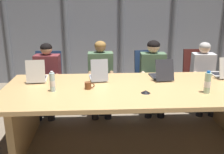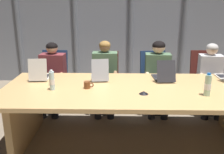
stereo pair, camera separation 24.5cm
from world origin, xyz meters
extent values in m
plane|color=#7F705B|center=(0.00, 0.00, 0.00)|extent=(11.76, 11.76, 0.00)
cube|color=tan|center=(0.00, 0.00, 0.72)|extent=(3.26, 1.31, 0.05)
cube|color=black|center=(0.00, 0.00, 0.65)|extent=(2.77, 0.10, 0.06)
cube|color=tan|center=(-1.38, 0.00, 0.35)|extent=(0.08, 1.11, 0.69)
cube|color=gray|center=(0.00, 2.64, 1.56)|extent=(5.88, 0.10, 3.12)
cylinder|color=slate|center=(-2.37, 2.59, 1.56)|extent=(0.12, 0.12, 3.05)
cylinder|color=slate|center=(-1.12, 2.59, 1.56)|extent=(0.12, 0.12, 3.05)
cylinder|color=slate|center=(0.08, 2.59, 1.56)|extent=(0.12, 0.12, 3.05)
cylinder|color=slate|center=(1.22, 2.59, 1.56)|extent=(0.12, 0.12, 3.05)
cube|color=beige|center=(-1.27, 0.41, 0.75)|extent=(0.27, 0.33, 0.02)
cube|color=black|center=(-1.27, 0.43, 0.76)|extent=(0.22, 0.19, 0.00)
cube|color=beige|center=(-1.25, 0.22, 0.91)|extent=(0.24, 0.08, 0.29)
cube|color=black|center=(-1.25, 0.23, 0.91)|extent=(0.22, 0.07, 0.26)
cube|color=#A8ADB7|center=(-0.45, 0.41, 0.75)|extent=(0.26, 0.33, 0.02)
cube|color=black|center=(-0.45, 0.43, 0.76)|extent=(0.21, 0.19, 0.00)
cube|color=#A8ADB7|center=(-0.43, 0.23, 0.91)|extent=(0.23, 0.09, 0.29)
cube|color=black|center=(-0.43, 0.23, 0.91)|extent=(0.21, 0.08, 0.26)
cube|color=#2D2D33|center=(0.42, 0.42, 0.75)|extent=(0.27, 0.32, 0.02)
cube|color=black|center=(0.42, 0.44, 0.76)|extent=(0.22, 0.18, 0.00)
cube|color=#2D2D33|center=(0.43, 0.22, 0.90)|extent=(0.25, 0.12, 0.28)
cube|color=black|center=(0.43, 0.23, 0.90)|extent=(0.23, 0.10, 0.25)
cube|color=navy|center=(-1.30, 1.07, 0.42)|extent=(0.51, 0.51, 0.08)
cube|color=navy|center=(-1.29, 1.29, 0.71)|extent=(0.44, 0.15, 0.50)
cylinder|color=#262628|center=(-1.30, 1.07, 0.21)|extent=(0.05, 0.05, 0.34)
cylinder|color=black|center=(-1.30, 1.07, 0.02)|extent=(0.60, 0.60, 0.04)
cube|color=#511E19|center=(-0.40, 1.07, 0.42)|extent=(0.49, 0.49, 0.08)
cube|color=#511E19|center=(-0.40, 1.29, 0.71)|extent=(0.43, 0.13, 0.49)
cylinder|color=#262628|center=(-0.40, 1.07, 0.21)|extent=(0.05, 0.05, 0.34)
cylinder|color=black|center=(-0.40, 1.07, 0.02)|extent=(0.60, 0.60, 0.04)
cube|color=navy|center=(0.43, 1.07, 0.42)|extent=(0.54, 0.54, 0.08)
cube|color=navy|center=(0.40, 1.29, 0.71)|extent=(0.44, 0.17, 0.50)
cylinder|color=#262628|center=(0.43, 1.07, 0.21)|extent=(0.05, 0.05, 0.34)
cylinder|color=black|center=(0.43, 1.07, 0.02)|extent=(0.60, 0.60, 0.04)
cube|color=#511E19|center=(1.27, 1.07, 0.42)|extent=(0.48, 0.48, 0.08)
cube|color=#511E19|center=(1.27, 1.29, 0.72)|extent=(0.43, 0.12, 0.51)
cylinder|color=#262628|center=(1.27, 1.07, 0.21)|extent=(0.05, 0.05, 0.34)
cylinder|color=black|center=(1.27, 1.07, 0.02)|extent=(0.60, 0.60, 0.04)
cube|color=brown|center=(-1.26, 1.05, 0.71)|extent=(0.41, 0.24, 0.49)
sphere|color=tan|center=(-1.26, 1.05, 1.05)|extent=(0.18, 0.18, 0.18)
ellipsoid|color=black|center=(-1.26, 1.05, 1.07)|extent=(0.19, 0.19, 0.14)
cylinder|color=brown|center=(-1.09, 1.04, 0.76)|extent=(0.08, 0.14, 0.27)
cylinder|color=tan|center=(-1.11, 0.83, 0.64)|extent=(0.08, 0.30, 0.06)
cylinder|color=brown|center=(-1.43, 1.06, 0.76)|extent=(0.08, 0.14, 0.27)
cylinder|color=tan|center=(-1.44, 0.85, 0.64)|extent=(0.08, 0.30, 0.06)
cylinder|color=#262833|center=(-1.17, 0.85, 0.43)|extent=(0.15, 0.41, 0.13)
cylinder|color=#262833|center=(-1.18, 0.67, 0.22)|extent=(0.11, 0.11, 0.44)
cylinder|color=#262833|center=(-1.37, 0.86, 0.43)|extent=(0.15, 0.41, 0.13)
cylinder|color=#262833|center=(-1.38, 0.68, 0.22)|extent=(0.11, 0.11, 0.44)
cube|color=#4C6B4C|center=(-0.41, 1.05, 0.72)|extent=(0.40, 0.22, 0.52)
sphere|color=#8C6647|center=(-0.41, 1.05, 1.08)|extent=(0.18, 0.18, 0.18)
ellipsoid|color=olive|center=(-0.41, 1.05, 1.10)|extent=(0.19, 0.19, 0.14)
cylinder|color=#4C6B4C|center=(-0.24, 1.05, 0.79)|extent=(0.07, 0.14, 0.27)
cylinder|color=#8C6647|center=(-0.23, 0.84, 0.67)|extent=(0.07, 0.30, 0.06)
cylinder|color=#4C6B4C|center=(-0.58, 1.05, 0.79)|extent=(0.07, 0.14, 0.27)
cylinder|color=#8C6647|center=(-0.58, 0.84, 0.67)|extent=(0.07, 0.30, 0.06)
cylinder|color=#262833|center=(-0.30, 0.85, 0.43)|extent=(0.13, 0.40, 0.13)
cylinder|color=#262833|center=(-0.30, 0.67, 0.22)|extent=(0.11, 0.11, 0.44)
cylinder|color=#262833|center=(-0.50, 0.85, 0.43)|extent=(0.13, 0.40, 0.13)
cylinder|color=#262833|center=(-0.50, 0.67, 0.22)|extent=(0.11, 0.11, 0.44)
cube|color=#4C6B4C|center=(0.45, 1.05, 0.71)|extent=(0.41, 0.24, 0.50)
sphere|color=beige|center=(0.45, 1.05, 1.07)|extent=(0.20, 0.20, 0.20)
ellipsoid|color=black|center=(0.45, 1.05, 1.09)|extent=(0.21, 0.21, 0.15)
cylinder|color=#4C6B4C|center=(0.63, 1.04, 0.77)|extent=(0.08, 0.14, 0.27)
cylinder|color=beige|center=(0.61, 0.83, 0.65)|extent=(0.08, 0.30, 0.06)
cylinder|color=#4C6B4C|center=(0.28, 1.06, 0.77)|extent=(0.08, 0.14, 0.27)
cylinder|color=beige|center=(0.27, 0.85, 0.65)|extent=(0.08, 0.30, 0.06)
cylinder|color=#262833|center=(0.54, 0.85, 0.43)|extent=(0.15, 0.41, 0.13)
cylinder|color=#262833|center=(0.54, 0.67, 0.22)|extent=(0.11, 0.11, 0.44)
cylinder|color=#262833|center=(0.34, 0.86, 0.43)|extent=(0.15, 0.41, 0.13)
cylinder|color=#262833|center=(0.34, 0.68, 0.22)|extent=(0.11, 0.11, 0.44)
cube|color=silver|center=(1.30, 1.05, 0.70)|extent=(0.38, 0.25, 0.48)
sphere|color=beige|center=(1.30, 1.05, 1.04)|extent=(0.18, 0.18, 0.18)
ellipsoid|color=#B2ADA8|center=(1.30, 1.05, 1.06)|extent=(0.19, 0.19, 0.14)
cylinder|color=silver|center=(1.45, 1.04, 0.75)|extent=(0.08, 0.14, 0.27)
cylinder|color=beige|center=(1.43, 0.83, 0.64)|extent=(0.09, 0.30, 0.06)
cylinder|color=silver|center=(1.15, 1.07, 0.75)|extent=(0.08, 0.14, 0.27)
cylinder|color=beige|center=(1.13, 0.86, 0.64)|extent=(0.09, 0.30, 0.06)
cylinder|color=#262833|center=(1.38, 0.84, 0.43)|extent=(0.17, 0.41, 0.13)
cylinder|color=#262833|center=(1.37, 0.66, 0.22)|extent=(0.11, 0.11, 0.44)
cylinder|color=#262833|center=(1.18, 0.86, 0.43)|extent=(0.17, 0.41, 0.13)
cylinder|color=#262833|center=(1.17, 0.68, 0.22)|extent=(0.11, 0.11, 0.44)
cylinder|color=#ADD1B2|center=(0.81, -0.24, 0.86)|extent=(0.07, 0.07, 0.24)
cylinder|color=white|center=(0.81, -0.24, 0.85)|extent=(0.07, 0.07, 0.07)
cylinder|color=blue|center=(0.81, -0.24, 1.00)|extent=(0.04, 0.04, 0.02)
cylinder|color=silver|center=(-0.99, -0.09, 0.86)|extent=(0.06, 0.06, 0.23)
cylinder|color=white|center=(-0.99, -0.09, 0.84)|extent=(0.06, 0.06, 0.07)
cylinder|color=white|center=(-0.99, -0.09, 0.98)|extent=(0.03, 0.03, 0.02)
cylinder|color=brown|center=(-0.57, -0.03, 0.79)|extent=(0.08, 0.08, 0.09)
torus|color=brown|center=(-0.52, -0.03, 0.79)|extent=(0.06, 0.01, 0.06)
cone|color=black|center=(0.10, -0.21, 0.76)|extent=(0.11, 0.11, 0.03)
camera|label=1|loc=(-0.45, -2.96, 1.78)|focal=40.69mm
camera|label=2|loc=(-0.20, -2.97, 1.78)|focal=40.69mm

